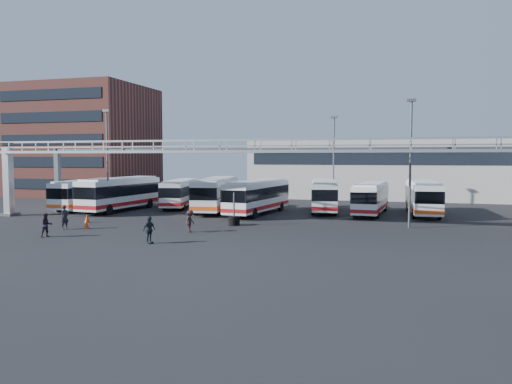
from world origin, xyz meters
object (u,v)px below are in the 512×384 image
(bus_3, at_px, (216,193))
(pedestrian_a, at_px, (65,217))
(bus_1, at_px, (120,192))
(light_pole_mid, at_px, (410,156))
(tire_stack, at_px, (234,220))
(pedestrian_b, at_px, (46,225))
(bus_0, at_px, (86,193))
(cone_right, at_px, (87,218))
(bus_5, at_px, (324,194))
(bus_6, at_px, (371,197))
(light_pole_left, at_px, (107,156))
(bus_4, at_px, (258,195))
(cone_left, at_px, (87,225))
(pedestrian_d, at_px, (149,230))
(bus_2, at_px, (181,192))
(pedestrian_c, at_px, (190,221))
(bus_7, at_px, (423,196))
(light_pole_back, at_px, (334,156))

(bus_3, height_order, pedestrian_a, bus_3)
(bus_1, distance_m, pedestrian_a, 13.53)
(light_pole_mid, bearing_deg, tire_stack, -169.81)
(light_pole_mid, distance_m, pedestrian_b, 27.84)
(bus_0, xyz_separation_m, cone_right, (6.75, -9.59, -1.41))
(bus_5, distance_m, bus_6, 5.03)
(light_pole_left, relative_size, bus_4, 0.91)
(bus_1, bearing_deg, tire_stack, -22.10)
(bus_0, xyz_separation_m, cone_left, (8.93, -12.76, -1.45))
(pedestrian_d, bearing_deg, bus_5, -3.92)
(bus_2, xyz_separation_m, pedestrian_c, (8.56, -16.98, -0.88))
(bus_0, relative_size, bus_6, 1.03)
(tire_stack, bearing_deg, pedestrian_d, -104.26)
(bus_4, xyz_separation_m, pedestrian_b, (-10.37, -17.87, -1.01))
(bus_6, height_order, pedestrian_b, bus_6)
(bus_5, relative_size, pedestrian_d, 6.07)
(light_pole_mid, relative_size, bus_2, 0.97)
(pedestrian_b, bearing_deg, bus_4, 4.13)
(pedestrian_a, bearing_deg, bus_4, -22.86)
(bus_0, distance_m, bus_3, 14.44)
(bus_3, height_order, tire_stack, bus_3)
(bus_7, bearing_deg, bus_6, -172.20)
(bus_3, bearing_deg, bus_4, -21.12)
(bus_0, height_order, pedestrian_d, bus_0)
(light_pole_mid, distance_m, bus_6, 10.29)
(light_pole_mid, xyz_separation_m, bus_2, (-24.41, 9.96, -4.01))
(pedestrian_d, xyz_separation_m, cone_right, (-10.25, 7.95, -0.54))
(pedestrian_d, bearing_deg, pedestrian_b, 103.43)
(light_pole_back, relative_size, bus_0, 0.96)
(bus_7, bearing_deg, bus_4, -169.70)
(bus_2, distance_m, pedestrian_a, 18.43)
(cone_left, bearing_deg, pedestrian_c, 3.58)
(pedestrian_b, relative_size, tire_stack, 0.63)
(bus_3, relative_size, pedestrian_c, 7.02)
(light_pole_left, height_order, cone_right, light_pole_left)
(light_pole_mid, bearing_deg, cone_left, -162.83)
(light_pole_left, relative_size, cone_right, 14.21)
(bus_3, bearing_deg, bus_5, 8.05)
(bus_2, relative_size, pedestrian_d, 5.81)
(bus_2, distance_m, pedestrian_d, 23.70)
(pedestrian_a, xyz_separation_m, pedestrian_d, (9.43, -3.94, -0.06))
(bus_4, height_order, pedestrian_c, bus_4)
(light_pole_mid, distance_m, bus_2, 26.67)
(pedestrian_a, relative_size, pedestrian_b, 1.13)
(bus_2, bearing_deg, bus_7, -11.82)
(pedestrian_d, height_order, tire_stack, tire_stack)
(light_pole_mid, relative_size, bus_4, 0.91)
(bus_4, xyz_separation_m, pedestrian_a, (-11.56, -14.28, -0.89))
(pedestrian_d, distance_m, tire_stack, 10.16)
(bus_6, bearing_deg, pedestrian_b, -131.35)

